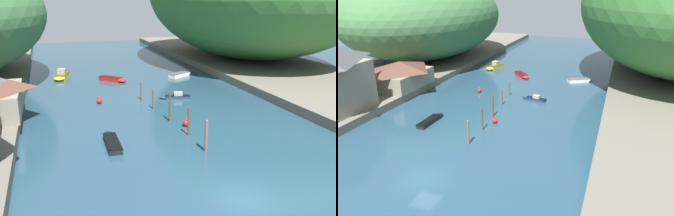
{
  "view_description": "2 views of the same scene",
  "coord_description": "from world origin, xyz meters",
  "views": [
    {
      "loc": [
        -11.92,
        -19.82,
        13.26
      ],
      "look_at": [
        0.05,
        16.73,
        1.67
      ],
      "focal_mm": 40.0,
      "sensor_mm": 36.0,
      "label": 1
    },
    {
      "loc": [
        16.58,
        -22.86,
        17.62
      ],
      "look_at": [
        1.99,
        18.15,
        1.13
      ],
      "focal_mm": 35.0,
      "sensor_mm": 36.0,
      "label": 2
    }
  ],
  "objects": [
    {
      "name": "mooring_post_second",
      "position": [
        0.79,
        12.49,
        1.46
      ],
      "size": [
        0.21,
        0.21,
        2.92
      ],
      "color": "#4C3D2D",
      "rests_on": "water_surface"
    },
    {
      "name": "water_surface",
      "position": [
        0.0,
        30.0,
        0.0
      ],
      "size": [
        130.0,
        130.0,
        0.0
      ],
      "primitive_type": "plane",
      "color": "#234256",
      "rests_on": "ground"
    },
    {
      "name": "channel_buoy_far",
      "position": [
        -5.96,
        26.62,
        0.43
      ],
      "size": [
        0.74,
        0.74,
        1.11
      ],
      "color": "red",
      "rests_on": "water_surface"
    },
    {
      "name": "mooring_post_middle",
      "position": [
        0.39,
        17.12,
        1.69
      ],
      "size": [
        0.22,
        0.22,
        3.37
      ],
      "color": "#4C3D2D",
      "rests_on": "water_surface"
    },
    {
      "name": "mooring_post_nearest",
      "position": [
        0.81,
        8.27,
        1.49
      ],
      "size": [
        0.29,
        0.29,
        2.96
      ],
      "color": "brown",
      "rests_on": "water_surface"
    },
    {
      "name": "channel_buoy_near",
      "position": [
        1.5,
        15.01,
        0.43
      ],
      "size": [
        0.73,
        0.73,
        1.09
      ],
      "color": "red",
      "rests_on": "water_surface"
    },
    {
      "name": "boat_navy_launch",
      "position": [
        4.02,
        26.0,
        0.27
      ],
      "size": [
        4.19,
        1.91,
        0.87
      ],
      "rotation": [
        0.0,
        0.0,
        1.36
      ],
      "color": "navy",
      "rests_on": "water_surface"
    },
    {
      "name": "boat_red_skiff",
      "position": [
        -6.84,
        12.66,
        0.27
      ],
      "size": [
        1.3,
        5.48,
        0.55
      ],
      "rotation": [
        0.0,
        0.0,
        6.26
      ],
      "color": "black",
      "rests_on": "water_surface"
    },
    {
      "name": "boat_near_quay",
      "position": [
        9.81,
        39.23,
        0.34
      ],
      "size": [
        4.94,
        3.78,
        0.68
      ],
      "rotation": [
        0.0,
        0.0,
        5.25
      ],
      "color": "silver",
      "rests_on": "water_surface"
    },
    {
      "name": "boat_mid_channel",
      "position": [
        -9.83,
        43.57,
        0.48
      ],
      "size": [
        2.97,
        5.29,
        1.55
      ],
      "rotation": [
        0.0,
        0.0,
        2.89
      ],
      "color": "gold",
      "rests_on": "water_surface"
    },
    {
      "name": "hillside_left",
      "position": [
        -27.19,
        44.47,
        10.63
      ],
      "size": [
        32.13,
        44.98,
        18.93
      ],
      "color": "#3D6B3D",
      "rests_on": "left_bank"
    },
    {
      "name": "mooring_post_farthest",
      "position": [
        -0.42,
        26.67,
        1.2
      ],
      "size": [
        0.21,
        0.21,
        2.39
      ],
      "color": "brown",
      "rests_on": "water_surface"
    },
    {
      "name": "left_bank",
      "position": [
        -26.09,
        30.0,
        0.58
      ],
      "size": [
        22.0,
        120.0,
        1.16
      ],
      "color": "#666056",
      "rests_on": "ground"
    },
    {
      "name": "boathouse_shed",
      "position": [
        -18.48,
        22.01,
        3.42
      ],
      "size": [
        7.76,
        10.46,
        4.36
      ],
      "color": "gray",
      "rests_on": "left_bank"
    },
    {
      "name": "mooring_post_fourth",
      "position": [
        -0.06,
        22.08,
        1.24
      ],
      "size": [
        0.24,
        0.24,
        2.46
      ],
      "color": "brown",
      "rests_on": "water_surface"
    },
    {
      "name": "boat_small_dinghy",
      "position": [
        -1.85,
        39.01,
        0.32
      ],
      "size": [
        4.28,
        4.67,
        0.66
      ],
      "rotation": [
        0.0,
        0.0,
        3.85
      ],
      "color": "red",
      "rests_on": "water_surface"
    }
  ]
}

